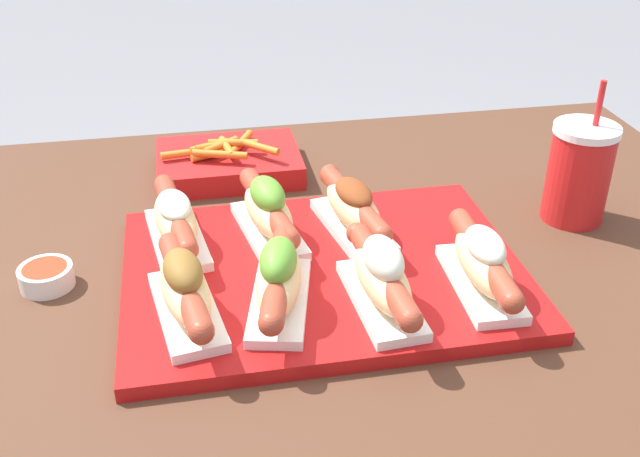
{
  "coord_description": "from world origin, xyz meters",
  "views": [
    {
      "loc": [
        -0.18,
        -0.78,
        1.25
      ],
      "look_at": [
        -0.04,
        -0.03,
        0.8
      ],
      "focal_mm": 42.0,
      "sensor_mm": 36.0,
      "label": 1
    }
  ],
  "objects": [
    {
      "name": "sauce_bowl",
      "position": [
        -0.36,
        0.0,
        0.76
      ],
      "size": [
        0.06,
        0.06,
        0.03
      ],
      "color": "white",
      "rests_on": "patio_table"
    },
    {
      "name": "hot_dog_1",
      "position": [
        -0.1,
        -0.11,
        0.79
      ],
      "size": [
        0.09,
        0.19,
        0.08
      ],
      "color": "white",
      "rests_on": "serving_tray"
    },
    {
      "name": "fries_basket",
      "position": [
        -0.13,
        0.26,
        0.76
      ],
      "size": [
        0.21,
        0.16,
        0.06
      ],
      "color": "#B21919",
      "rests_on": "patio_table"
    },
    {
      "name": "hot_dog_0",
      "position": [
        -0.2,
        -0.11,
        0.79
      ],
      "size": [
        0.08,
        0.2,
        0.08
      ],
      "color": "white",
      "rests_on": "serving_tray"
    },
    {
      "name": "serving_tray",
      "position": [
        -0.04,
        -0.05,
        0.75
      ],
      "size": [
        0.47,
        0.35,
        0.02
      ],
      "color": "#B71414",
      "rests_on": "patio_table"
    },
    {
      "name": "hot_dog_3",
      "position": [
        0.13,
        -0.12,
        0.79
      ],
      "size": [
        0.07,
        0.2,
        0.07
      ],
      "color": "white",
      "rests_on": "serving_tray"
    },
    {
      "name": "hot_dog_5",
      "position": [
        -0.09,
        0.04,
        0.79
      ],
      "size": [
        0.09,
        0.2,
        0.08
      ],
      "color": "white",
      "rests_on": "serving_tray"
    },
    {
      "name": "hot_dog_2",
      "position": [
        0.01,
        -0.13,
        0.79
      ],
      "size": [
        0.07,
        0.2,
        0.08
      ],
      "color": "white",
      "rests_on": "serving_tray"
    },
    {
      "name": "hot_dog_6",
      "position": [
        0.01,
        0.03,
        0.79
      ],
      "size": [
        0.09,
        0.2,
        0.07
      ],
      "color": "white",
      "rests_on": "serving_tray"
    },
    {
      "name": "hot_dog_4",
      "position": [
        -0.21,
        0.04,
        0.79
      ],
      "size": [
        0.08,
        0.2,
        0.07
      ],
      "color": "white",
      "rests_on": "serving_tray"
    },
    {
      "name": "drink_cup",
      "position": [
        0.32,
        0.04,
        0.81
      ],
      "size": [
        0.09,
        0.09,
        0.2
      ],
      "color": "red",
      "rests_on": "patio_table"
    }
  ]
}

